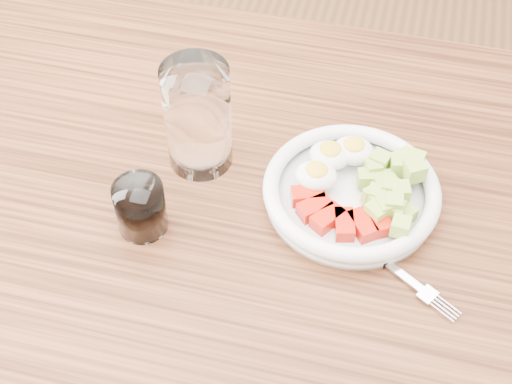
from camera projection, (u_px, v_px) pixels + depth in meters
dining_table at (261, 255)px, 1.06m from camera, size 1.50×0.90×0.77m
bowl at (353, 189)px, 0.99m from camera, size 0.25×0.25×0.06m
fork at (375, 254)px, 0.94m from camera, size 0.19×0.13×0.01m
water_glass at (198, 117)px, 0.99m from camera, size 0.09×0.09×0.17m
coffee_glass at (141, 208)px, 0.95m from camera, size 0.07×0.07×0.08m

